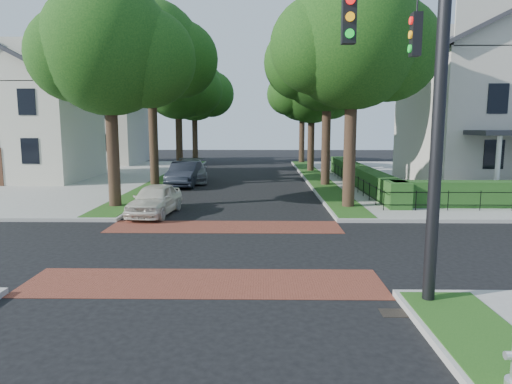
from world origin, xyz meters
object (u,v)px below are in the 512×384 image
traffic_signal (426,87)px  parked_car_middle (185,174)px  parked_car_front (155,200)px  parked_car_rear (191,171)px

traffic_signal → parked_car_middle: bearing=113.3°
parked_car_front → parked_car_middle: bearing=97.4°
traffic_signal → parked_car_front: traffic_signal is taller
parked_car_front → parked_car_rear: size_ratio=0.75×
traffic_signal → parked_car_middle: 21.84m
traffic_signal → parked_car_front: (-8.16, 9.99, -4.02)m
parked_car_middle → parked_car_rear: parked_car_middle is taller
parked_car_front → parked_car_rear: bearing=96.7°
parked_car_front → traffic_signal: bearing=-45.3°
traffic_signal → parked_car_front: size_ratio=1.99×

